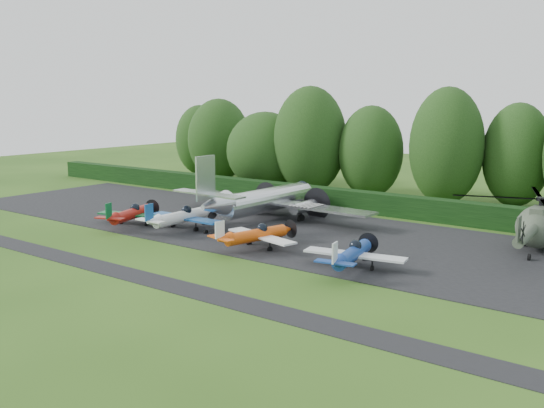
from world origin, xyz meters
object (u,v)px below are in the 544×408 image
Objects in this scene: helicopter at (539,223)px; light_plane_blue at (353,254)px; light_plane_red at (132,214)px; light_plane_white at (182,217)px; light_plane_orange at (256,235)px; transport_plane at (265,200)px.

light_plane_blue is at bearing -120.53° from helicopter.
light_plane_white reaches higher than light_plane_red.
light_plane_white is (4.58, 1.33, 0.08)m from light_plane_red.
helicopter is (29.81, 11.57, 1.01)m from light_plane_red.
light_plane_white is at bearing -154.18° from helicopter.
light_plane_white is at bearing 158.24° from light_plane_orange.
transport_plane is at bearing -169.39° from helicopter.
light_plane_red reaches higher than light_plane_blue.
light_plane_red is 21.58m from light_plane_blue.
light_plane_red is 13.34m from light_plane_orange.
transport_plane is 1.45× the size of helicopter.
helicopter is at bearing 4.70° from transport_plane.
light_plane_blue is at bearing -18.45° from light_plane_orange.
light_plane_red is 1.03× the size of light_plane_orange.
light_plane_red is at bearing -132.17° from transport_plane.
helicopter is at bearing 66.16° from light_plane_blue.
light_plane_blue is (21.57, -0.52, -0.01)m from light_plane_red.
helicopter is at bearing 22.33° from light_plane_white.
light_plane_white is 27.24m from helicopter.
transport_plane is 8.09m from light_plane_white.
transport_plane is at bearing 69.45° from light_plane_white.
transport_plane is at bearing 110.05° from light_plane_orange.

